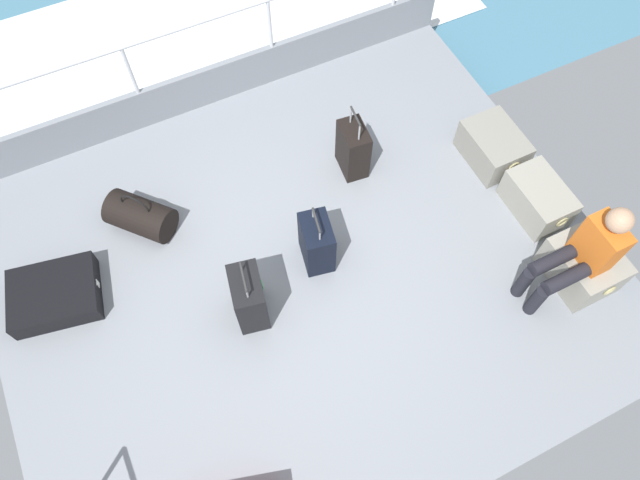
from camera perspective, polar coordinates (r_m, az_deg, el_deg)
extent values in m
cube|color=gray|center=(5.24, -1.71, -2.97)|extent=(4.40, 5.20, 0.06)
cube|color=gray|center=(6.23, -10.56, 14.55)|extent=(0.06, 5.20, 0.45)
cylinder|color=silver|center=(5.98, -17.32, 13.83)|extent=(0.04, 0.04, 1.00)
cylinder|color=silver|center=(6.17, -4.73, 18.54)|extent=(0.04, 0.04, 1.00)
cylinder|color=silver|center=(6.66, 7.12, 22.04)|extent=(0.04, 0.04, 1.00)
cylinder|color=silver|center=(5.70, -11.89, 19.83)|extent=(0.04, 4.16, 0.04)
cube|color=white|center=(7.65, -13.82, 18.51)|extent=(2.40, 7.28, 0.01)
cube|color=gray|center=(5.94, 16.40, 8.66)|extent=(0.61, 0.45, 0.34)
torus|color=tan|center=(6.02, 14.92, 11.25)|extent=(0.02, 0.12, 0.12)
torus|color=tan|center=(5.76, 18.27, 6.75)|extent=(0.02, 0.12, 0.12)
cube|color=gray|center=(5.72, 20.33, 3.77)|extent=(0.62, 0.40, 0.34)
torus|color=tan|center=(5.77, 18.75, 6.58)|extent=(0.02, 0.12, 0.12)
torus|color=tan|center=(5.57, 22.38, 1.60)|extent=(0.02, 0.12, 0.12)
cube|color=gray|center=(5.49, 24.09, -2.24)|extent=(0.58, 0.49, 0.38)
torus|color=tan|center=(5.49, 22.58, 0.63)|extent=(0.02, 0.12, 0.12)
torus|color=tan|center=(5.38, 26.24, -4.44)|extent=(0.02, 0.12, 0.12)
cube|color=orange|center=(5.11, 25.42, -0.32)|extent=(0.34, 0.20, 0.48)
sphere|color=tan|center=(4.83, 27.03, 1.70)|extent=(0.20, 0.20, 0.20)
cylinder|color=black|center=(5.10, 22.71, -3.49)|extent=(0.12, 0.40, 0.12)
cylinder|color=black|center=(5.19, 20.18, -5.49)|extent=(0.11, 0.11, 0.38)
cylinder|color=black|center=(5.13, 21.57, -1.88)|extent=(0.12, 0.40, 0.12)
cylinder|color=black|center=(5.23, 19.08, -3.89)|extent=(0.11, 0.11, 0.38)
cube|color=black|center=(5.56, 3.21, 8.76)|extent=(0.37, 0.26, 0.55)
cylinder|color=#A5A8AD|center=(5.33, 3.00, 12.01)|extent=(0.02, 0.02, 0.20)
cylinder|color=#A5A8AD|center=(5.21, 3.83, 10.37)|extent=(0.02, 0.02, 0.20)
cylinder|color=#2D2D2D|center=(5.19, 3.47, 11.89)|extent=(0.23, 0.04, 0.02)
cube|color=white|center=(5.45, 4.45, 10.22)|extent=(0.05, 0.01, 0.08)
cube|color=black|center=(5.03, -0.33, -0.28)|extent=(0.40, 0.31, 0.53)
cylinder|color=#A5A8AD|center=(4.80, -0.68, 2.64)|extent=(0.02, 0.02, 0.12)
cylinder|color=#A5A8AD|center=(4.69, -0.01, 0.45)|extent=(0.02, 0.02, 0.12)
cylinder|color=#2D2D2D|center=(4.69, -0.35, 1.92)|extent=(0.24, 0.06, 0.02)
cube|color=green|center=(4.89, 1.10, 1.01)|extent=(0.05, 0.02, 0.08)
cube|color=black|center=(5.48, -24.29, -4.86)|extent=(0.70, 0.82, 0.20)
cube|color=white|center=(5.36, -20.70, -3.96)|extent=(0.05, 0.02, 0.08)
cube|color=black|center=(4.82, -6.89, -5.58)|extent=(0.43, 0.31, 0.57)
cylinder|color=#A5A8AD|center=(4.56, -7.63, -2.60)|extent=(0.02, 0.02, 0.11)
cylinder|color=#A5A8AD|center=(4.46, -7.06, -5.19)|extent=(0.02, 0.02, 0.11)
cylinder|color=#2D2D2D|center=(4.46, -7.43, -3.59)|extent=(0.25, 0.07, 0.02)
cube|color=green|center=(4.65, -5.60, -4.34)|extent=(0.05, 0.02, 0.08)
cylinder|color=black|center=(5.51, -16.97, 2.23)|extent=(0.66, 0.64, 0.33)
torus|color=black|center=(5.37, -17.46, 3.18)|extent=(0.22, 0.20, 0.28)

